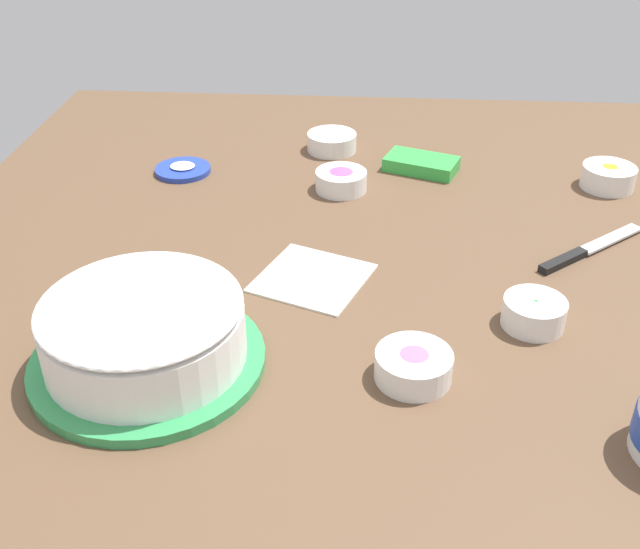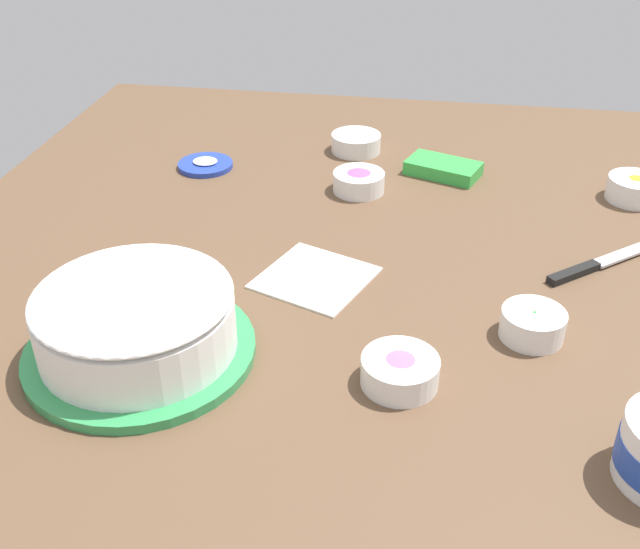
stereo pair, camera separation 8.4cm
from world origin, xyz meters
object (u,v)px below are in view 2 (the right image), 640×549
object	(u,v)px
sprinkle_bowl_orange	(635,188)
candy_box_lower	(443,168)
paper_napkin	(315,277)
sprinkle_bowl_blue	(356,142)
sprinkle_bowl_green	(533,323)
sprinkle_bowl_rainbow	(359,181)
sprinkle_bowl_pink	(400,370)
frosting_tub_lid	(205,164)
frosted_cake	(136,323)
spreading_knife	(596,265)

from	to	relation	value
sprinkle_bowl_orange	candy_box_lower	world-z (taller)	sprinkle_bowl_orange
candy_box_lower	paper_napkin	xyz separation A→B (m)	(-0.18, -0.40, -0.01)
paper_napkin	sprinkle_bowl_blue	bearing A→B (deg)	89.96
sprinkle_bowl_green	paper_napkin	xyz separation A→B (m)	(-0.31, 0.09, -0.02)
sprinkle_bowl_rainbow	sprinkle_bowl_pink	bearing A→B (deg)	-77.76
frosting_tub_lid	frosted_cake	bearing A→B (deg)	-81.33
sprinkle_bowl_green	sprinkle_bowl_blue	xyz separation A→B (m)	(-0.31, 0.58, -0.00)
sprinkle_bowl_pink	paper_napkin	xyz separation A→B (m)	(-0.14, 0.22, -0.02)
sprinkle_bowl_green	sprinkle_bowl_pink	distance (m)	0.21
sprinkle_bowl_rainbow	sprinkle_bowl_pink	xyz separation A→B (m)	(0.11, -0.52, 0.00)
frosting_tub_lid	candy_box_lower	world-z (taller)	candy_box_lower
sprinkle_bowl_orange	sprinkle_bowl_blue	distance (m)	0.53
sprinkle_bowl_green	sprinkle_bowl_blue	bearing A→B (deg)	117.74
frosted_cake	spreading_knife	distance (m)	0.69
spreading_knife	candy_box_lower	distance (m)	0.39
sprinkle_bowl_blue	paper_napkin	xyz separation A→B (m)	(-0.00, -0.49, -0.02)
sprinkle_bowl_rainbow	sprinkle_bowl_pink	distance (m)	0.54
paper_napkin	sprinkle_bowl_green	bearing A→B (deg)	-17.04
frosting_tub_lid	sprinkle_bowl_orange	distance (m)	0.79
sprinkle_bowl_pink	candy_box_lower	world-z (taller)	sprinkle_bowl_pink
sprinkle_bowl_orange	paper_napkin	size ratio (longest dim) A/B	0.64
sprinkle_bowl_blue	sprinkle_bowl_pink	bearing A→B (deg)	-78.70
spreading_knife	candy_box_lower	bearing A→B (deg)	128.24
sprinkle_bowl_pink	frosting_tub_lid	bearing A→B (deg)	125.93
sprinkle_bowl_blue	paper_napkin	bearing A→B (deg)	-90.04
spreading_knife	sprinkle_bowl_rainbow	world-z (taller)	sprinkle_bowl_rainbow
candy_box_lower	sprinkle_bowl_orange	bearing A→B (deg)	11.53
sprinkle_bowl_pink	sprinkle_bowl_orange	xyz separation A→B (m)	(0.37, 0.57, 0.00)
sprinkle_bowl_green	sprinkle_bowl_rainbow	bearing A→B (deg)	124.86
frosting_tub_lid	candy_box_lower	xyz separation A→B (m)	(0.46, 0.04, 0.01)
frosted_cake	sprinkle_bowl_rainbow	distance (m)	0.57
sprinkle_bowl_rainbow	sprinkle_bowl_orange	distance (m)	0.49
spreading_knife	sprinkle_bowl_green	bearing A→B (deg)	-119.65
sprinkle_bowl_rainbow	candy_box_lower	bearing A→B (deg)	33.19
sprinkle_bowl_pink	paper_napkin	bearing A→B (deg)	123.09
spreading_knife	sprinkle_bowl_green	size ratio (longest dim) A/B	2.28
sprinkle_bowl_green	sprinkle_bowl_orange	xyz separation A→B (m)	(0.21, 0.45, 0.00)
spreading_knife	paper_napkin	world-z (taller)	spreading_knife
sprinkle_bowl_rainbow	sprinkle_bowl_blue	xyz separation A→B (m)	(-0.03, 0.18, -0.00)
sprinkle_bowl_rainbow	paper_napkin	size ratio (longest dim) A/B	0.62
candy_box_lower	spreading_knife	bearing A→B (deg)	-31.49
sprinkle_bowl_pink	sprinkle_bowl_green	bearing A→B (deg)	36.60
candy_box_lower	frosting_tub_lid	bearing A→B (deg)	-154.41
sprinkle_bowl_rainbow	paper_napkin	xyz separation A→B (m)	(-0.03, -0.31, -0.02)
frosted_cake	sprinkle_bowl_green	world-z (taller)	frosted_cake
sprinkle_bowl_orange	candy_box_lower	distance (m)	0.34
spreading_knife	sprinkle_bowl_orange	distance (m)	0.27
frosted_cake	candy_box_lower	bearing A→B (deg)	59.33
sprinkle_bowl_rainbow	frosting_tub_lid	bearing A→B (deg)	169.71
sprinkle_bowl_blue	candy_box_lower	size ratio (longest dim) A/B	0.74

